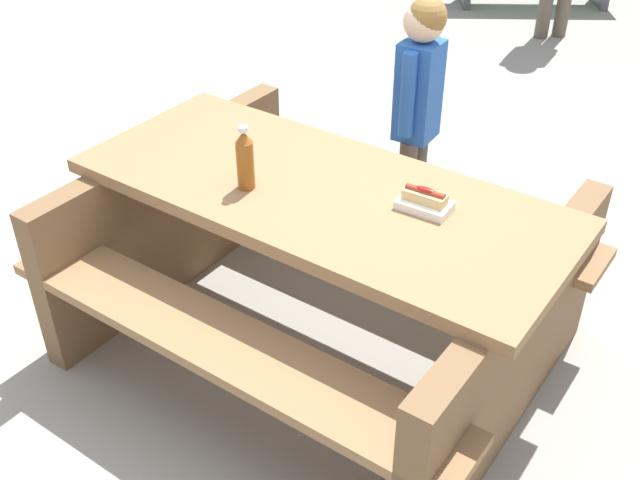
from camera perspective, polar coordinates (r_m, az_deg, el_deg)
name	(u,v)px	position (r m, az deg, el deg)	size (l,w,h in m)	color
ground_plane	(320,345)	(3.14, 0.00, -7.91)	(30.00, 30.00, 0.00)	gray
picnic_table	(320,258)	(2.86, 0.00, -1.32)	(2.07, 1.77, 0.75)	olive
soda_bottle	(245,160)	(2.65, -5.64, 6.00)	(0.06, 0.06, 0.24)	brown
hotdog_tray	(424,202)	(2.58, 7.83, 2.88)	(0.20, 0.14, 0.08)	white
child_in_coat	(419,92)	(3.46, 7.43, 10.95)	(0.19, 0.29, 1.18)	brown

